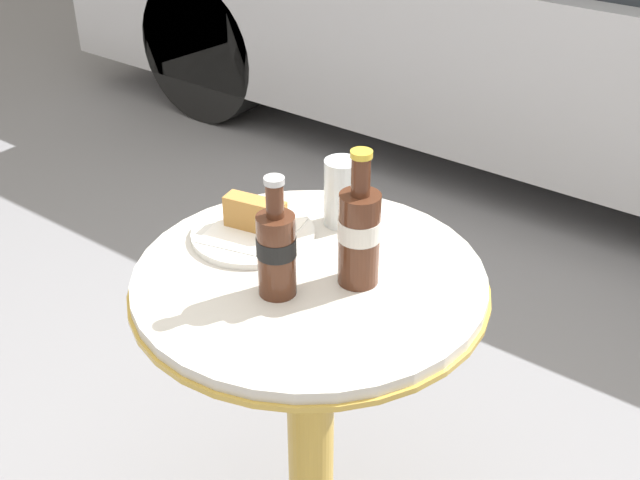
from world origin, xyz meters
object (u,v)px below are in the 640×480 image
bistro_table (310,370)px  lunch_plate_near (254,228)px  cola_bottle_right (359,233)px  drinking_glass (341,195)px  cola_bottle_left (276,249)px

bistro_table → lunch_plate_near: size_ratio=3.35×
bistro_table → cola_bottle_right: (0.08, 0.03, 0.31)m
lunch_plate_near → cola_bottle_right: bearing=-1.1°
lunch_plate_near → drinking_glass: bearing=53.9°
cola_bottle_left → bistro_table: bearing=85.0°
bistro_table → lunch_plate_near: 0.28m
drinking_glass → lunch_plate_near: (-0.10, -0.13, -0.04)m
bistro_table → drinking_glass: size_ratio=5.87×
cola_bottle_right → drinking_glass: size_ratio=1.85×
bistro_table → cola_bottle_right: size_ratio=3.17×
cola_bottle_left → drinking_glass: bearing=101.4°
bistro_table → drinking_glass: bearing=108.3°
drinking_glass → lunch_plate_near: 0.17m
cola_bottle_left → lunch_plate_near: cola_bottle_left is taller
cola_bottle_right → lunch_plate_near: 0.24m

